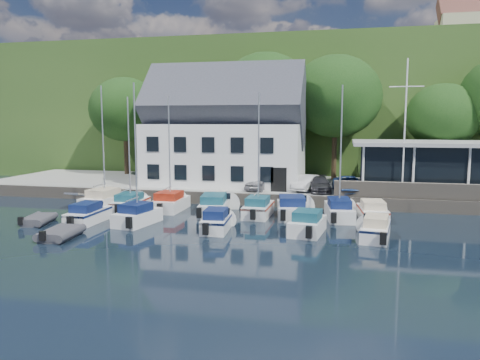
{
  "coord_description": "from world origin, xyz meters",
  "views": [
    {
      "loc": [
        3.66,
        -25.35,
        6.9
      ],
      "look_at": [
        -3.98,
        9.0,
        2.35
      ],
      "focal_mm": 35.0,
      "sensor_mm": 36.0,
      "label": 1
    }
  ],
  "objects_px": {
    "car_silver": "(261,182)",
    "boat_r1_7": "(373,210)",
    "boat_r1_6": "(341,155)",
    "boat_r2_4": "(376,227)",
    "boat_r2_3": "(307,222)",
    "club_pavilion": "(433,166)",
    "car_white": "(306,183)",
    "dinghy_1": "(61,232)",
    "boat_r1_5": "(292,206)",
    "boat_r1_2": "(169,152)",
    "dinghy_0": "(38,218)",
    "boat_r2_1": "(136,157)",
    "harbor_building": "(226,137)",
    "boat_r2_0": "(88,212)",
    "boat_r1_4": "(259,155)",
    "boat_r1_1": "(129,157)",
    "car_dgrey": "(320,184)",
    "boat_r1_3": "(215,204)",
    "car_blue": "(348,184)",
    "boat_r1_0": "(103,148)",
    "flagpole": "(405,128)",
    "boat_r2_2": "(217,219)"
  },
  "relations": [
    {
      "from": "boat_r1_6",
      "to": "car_blue",
      "type": "bearing_deg",
      "value": 76.16
    },
    {
      "from": "harbor_building",
      "to": "flagpole",
      "type": "height_order",
      "value": "flagpole"
    },
    {
      "from": "boat_r1_3",
      "to": "boat_r1_0",
      "type": "bearing_deg",
      "value": 169.34
    },
    {
      "from": "car_dgrey",
      "to": "boat_r1_3",
      "type": "height_order",
      "value": "car_dgrey"
    },
    {
      "from": "flagpole",
      "to": "boat_r1_2",
      "type": "xyz_separation_m",
      "value": [
        -17.38,
        -4.62,
        -1.76
      ]
    },
    {
      "from": "boat_r2_3",
      "to": "harbor_building",
      "type": "bearing_deg",
      "value": 129.16
    },
    {
      "from": "car_silver",
      "to": "boat_r1_7",
      "type": "relative_size",
      "value": 0.73
    },
    {
      "from": "car_dgrey",
      "to": "boat_r2_2",
      "type": "relative_size",
      "value": 0.83
    },
    {
      "from": "boat_r1_6",
      "to": "boat_r2_0",
      "type": "relative_size",
      "value": 1.61
    },
    {
      "from": "car_silver",
      "to": "boat_r2_3",
      "type": "height_order",
      "value": "car_silver"
    },
    {
      "from": "boat_r1_6",
      "to": "boat_r2_1",
      "type": "height_order",
      "value": "boat_r2_1"
    },
    {
      "from": "boat_r1_3",
      "to": "boat_r2_0",
      "type": "relative_size",
      "value": 1.23
    },
    {
      "from": "car_dgrey",
      "to": "flagpole",
      "type": "height_order",
      "value": "flagpole"
    },
    {
      "from": "boat_r1_7",
      "to": "boat_r1_6",
      "type": "bearing_deg",
      "value": -179.65
    },
    {
      "from": "car_blue",
      "to": "boat_r1_4",
      "type": "relative_size",
      "value": 0.47
    },
    {
      "from": "dinghy_1",
      "to": "boat_r1_7",
      "type": "bearing_deg",
      "value": 22.13
    },
    {
      "from": "boat_r1_5",
      "to": "boat_r1_7",
      "type": "distance_m",
      "value": 5.56
    },
    {
      "from": "car_blue",
      "to": "boat_r1_4",
      "type": "bearing_deg",
      "value": -143.09
    },
    {
      "from": "boat_r1_5",
      "to": "boat_r1_7",
      "type": "height_order",
      "value": "boat_r1_5"
    },
    {
      "from": "car_blue",
      "to": "boat_r1_5",
      "type": "relative_size",
      "value": 0.7
    },
    {
      "from": "boat_r1_5",
      "to": "boat_r1_7",
      "type": "relative_size",
      "value": 1.16
    },
    {
      "from": "car_blue",
      "to": "boat_r1_7",
      "type": "xyz_separation_m",
      "value": [
        1.64,
        -5.5,
        -1.04
      ]
    },
    {
      "from": "club_pavilion",
      "to": "boat_r1_6",
      "type": "relative_size",
      "value": 1.48
    },
    {
      "from": "boat_r1_6",
      "to": "dinghy_0",
      "type": "bearing_deg",
      "value": -170.74
    },
    {
      "from": "club_pavilion",
      "to": "car_white",
      "type": "xyz_separation_m",
      "value": [
        -10.33,
        -2.2,
        -1.41
      ]
    },
    {
      "from": "boat_r1_4",
      "to": "boat_r2_3",
      "type": "xyz_separation_m",
      "value": [
        3.85,
        -4.43,
        -3.68
      ]
    },
    {
      "from": "boat_r1_5",
      "to": "car_dgrey",
      "type": "bearing_deg",
      "value": 65.67
    },
    {
      "from": "boat_r1_5",
      "to": "boat_r2_0",
      "type": "relative_size",
      "value": 1.08
    },
    {
      "from": "boat_r2_3",
      "to": "dinghy_0",
      "type": "relative_size",
      "value": 1.67
    },
    {
      "from": "boat_r1_6",
      "to": "boat_r1_4",
      "type": "bearing_deg",
      "value": 176.74
    },
    {
      "from": "boat_r1_6",
      "to": "dinghy_0",
      "type": "height_order",
      "value": "boat_r1_6"
    },
    {
      "from": "boat_r1_5",
      "to": "boat_r2_1",
      "type": "bearing_deg",
      "value": -164.24
    },
    {
      "from": "boat_r1_5",
      "to": "dinghy_0",
      "type": "xyz_separation_m",
      "value": [
        -16.38,
        -5.72,
        -0.43
      ]
    },
    {
      "from": "boat_r2_3",
      "to": "car_white",
      "type": "bearing_deg",
      "value": 101.98
    },
    {
      "from": "car_dgrey",
      "to": "harbor_building",
      "type": "bearing_deg",
      "value": 153.19
    },
    {
      "from": "boat_r1_5",
      "to": "car_white",
      "type": "bearing_deg",
      "value": 76.43
    },
    {
      "from": "boat_r2_3",
      "to": "boat_r1_7",
      "type": "bearing_deg",
      "value": 58.23
    },
    {
      "from": "car_silver",
      "to": "boat_r1_3",
      "type": "relative_size",
      "value": 0.55
    },
    {
      "from": "club_pavilion",
      "to": "flagpole",
      "type": "relative_size",
      "value": 1.26
    },
    {
      "from": "car_silver",
      "to": "boat_r1_4",
      "type": "bearing_deg",
      "value": -64.66
    },
    {
      "from": "boat_r1_2",
      "to": "boat_r1_5",
      "type": "height_order",
      "value": "boat_r1_2"
    },
    {
      "from": "boat_r1_0",
      "to": "boat_r1_5",
      "type": "bearing_deg",
      "value": 8.14
    },
    {
      "from": "club_pavilion",
      "to": "boat_r2_1",
      "type": "distance_m",
      "value": 24.48
    },
    {
      "from": "car_dgrey",
      "to": "dinghy_0",
      "type": "distance_m",
      "value": 21.51
    },
    {
      "from": "boat_r1_0",
      "to": "boat_r1_5",
      "type": "xyz_separation_m",
      "value": [
        14.74,
        -0.28,
        -3.97
      ]
    },
    {
      "from": "boat_r1_6",
      "to": "boat_r2_4",
      "type": "relative_size",
      "value": 1.68
    },
    {
      "from": "boat_r2_4",
      "to": "boat_r1_4",
      "type": "bearing_deg",
      "value": 156.22
    },
    {
      "from": "boat_r1_2",
      "to": "boat_r1_7",
      "type": "height_order",
      "value": "boat_r1_2"
    },
    {
      "from": "dinghy_1",
      "to": "boat_r1_5",
      "type": "bearing_deg",
      "value": 30.01
    },
    {
      "from": "boat_r1_1",
      "to": "car_dgrey",
      "type": "bearing_deg",
      "value": 22.29
    }
  ]
}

